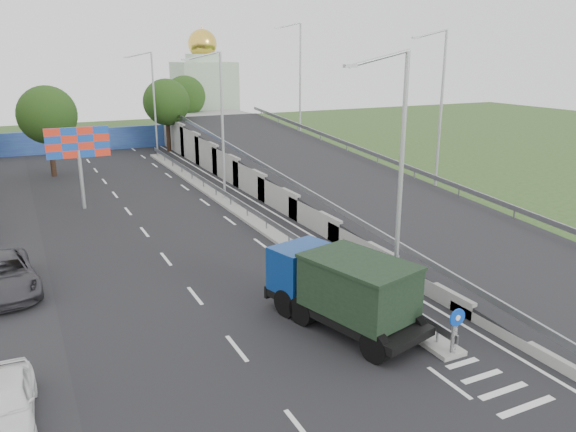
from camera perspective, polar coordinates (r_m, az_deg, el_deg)
ground at (r=19.51m, az=20.79°, el=-16.21°), size 160.00×160.00×0.00m
road_surface at (r=33.85m, az=-8.22°, el=-1.34°), size 26.00×90.00×0.04m
median at (r=38.39m, az=-5.84°, el=1.02°), size 1.00×44.00×0.20m
overpass_ramp at (r=41.11m, az=3.96°, el=4.45°), size 10.00×50.00×3.50m
median_guardrail at (r=38.22m, az=-5.86°, el=1.96°), size 0.09×44.00×0.71m
sign_bollard at (r=20.31m, az=16.60°, el=-11.10°), size 0.64×0.23×1.67m
lamp_post_near at (r=21.57m, az=11.02°, el=4.38°), size 2.74×0.18×10.08m
lamp_post_mid at (r=39.21m, az=-6.96°, el=9.81°), size 2.74×0.18×10.08m
lamp_post_far at (r=58.40m, az=-13.63°, el=11.56°), size 2.74×0.18×10.08m
blue_wall at (r=64.03m, az=-18.18°, el=7.43°), size 30.00×0.50×2.40m
church at (r=74.51m, az=-8.50°, el=12.37°), size 7.00×7.00×13.80m
billboard at (r=39.44m, az=-20.54°, el=6.55°), size 4.00×0.24×5.50m
tree_left_mid at (r=51.12m, az=-23.26°, el=9.40°), size 4.80×4.80×7.60m
tree_median_far at (r=60.82m, az=-12.25°, el=11.22°), size 4.80×4.80×7.60m
tree_ramp_far at (r=68.59m, az=-10.42°, el=11.85°), size 4.80×4.80×7.60m
dump_truck at (r=21.46m, az=5.49°, el=-7.18°), size 4.03×7.05×2.93m
parked_car_a at (r=18.44m, az=-26.85°, el=-16.53°), size 1.78×4.06×1.36m
parked_car_c at (r=27.60m, az=-27.03°, el=-5.38°), size 3.25×5.98×1.59m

